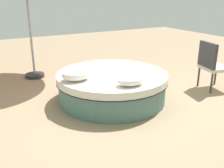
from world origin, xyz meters
TOP-DOWN VIEW (x-y plane):
  - ground_plane at (0.00, 0.00)m, footprint 16.00×16.00m
  - round_bed at (0.00, 0.00)m, footprint 2.01×2.01m
  - throw_pillow_0 at (0.71, 0.05)m, footprint 0.49×0.39m
  - throw_pillow_1 at (0.06, 0.70)m, footprint 0.45×0.32m
  - patio_chair at (-2.03, 0.48)m, footprint 0.61×0.62m

SIDE VIEW (x-z plane):
  - ground_plane at x=0.00m, z-range 0.00..0.00m
  - round_bed at x=0.00m, z-range 0.01..0.53m
  - patio_chair at x=-2.03m, z-range 0.07..1.05m
  - throw_pillow_1 at x=0.06m, z-range 0.52..0.69m
  - throw_pillow_0 at x=0.71m, z-range 0.52..0.73m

